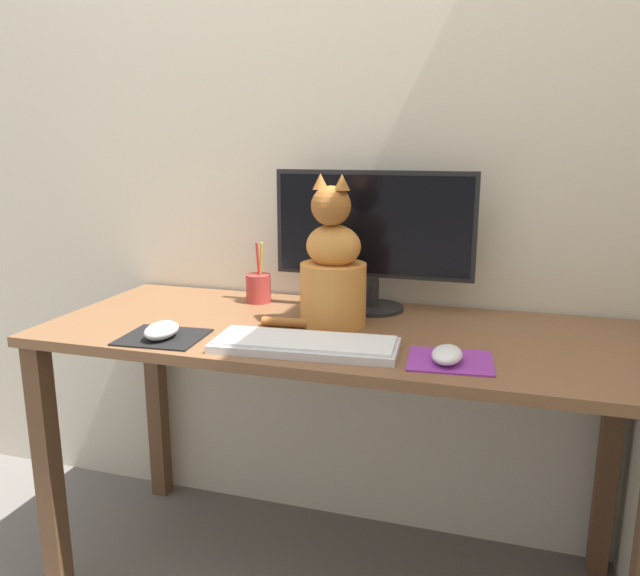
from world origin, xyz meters
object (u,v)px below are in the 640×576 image
(monitor, at_px, (373,233))
(keyboard, at_px, (305,344))
(pen_cup, at_px, (258,288))
(computer_mouse_left, at_px, (162,330))
(computer_mouse_right, at_px, (447,355))
(cat, at_px, (332,270))

(monitor, distance_m, keyboard, 0.43)
(keyboard, relative_size, pen_cup, 2.42)
(computer_mouse_left, xyz_separation_m, pen_cup, (0.08, 0.39, 0.02))
(monitor, xyz_separation_m, pen_cup, (-0.33, -0.01, -0.17))
(computer_mouse_left, bearing_deg, computer_mouse_right, 2.54)
(pen_cup, bearing_deg, cat, -30.32)
(monitor, xyz_separation_m, cat, (-0.06, -0.16, -0.07))
(keyboard, relative_size, computer_mouse_left, 4.02)
(pen_cup, bearing_deg, monitor, 2.09)
(computer_mouse_right, bearing_deg, keyboard, 179.54)
(pen_cup, bearing_deg, keyboard, -54.28)
(monitor, distance_m, cat, 0.19)
(keyboard, height_order, computer_mouse_left, computer_mouse_left)
(computer_mouse_right, bearing_deg, cat, 145.44)
(computer_mouse_left, bearing_deg, monitor, 44.89)
(computer_mouse_right, distance_m, pen_cup, 0.67)
(cat, relative_size, pen_cup, 2.15)
(monitor, xyz_separation_m, keyboard, (-0.07, -0.37, -0.20))
(monitor, relative_size, computer_mouse_left, 5.15)
(cat, xyz_separation_m, pen_cup, (-0.26, 0.15, -0.10))
(monitor, distance_m, pen_cup, 0.37)
(computer_mouse_right, bearing_deg, pen_cup, 147.35)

